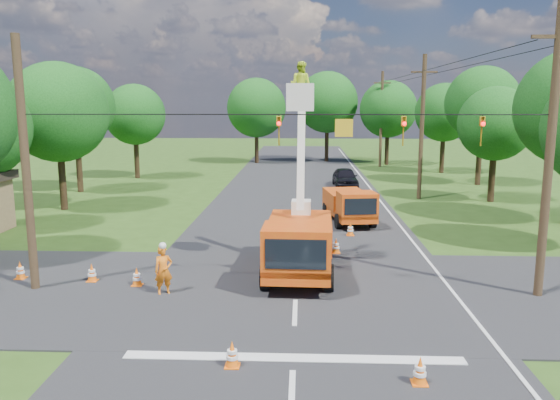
{
  "coord_description": "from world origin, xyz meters",
  "views": [
    {
      "loc": [
        0.21,
        -16.64,
        6.66
      ],
      "look_at": [
        -0.74,
        6.28,
        2.6
      ],
      "focal_mm": 35.0,
      "sensor_mm": 36.0,
      "label": 1
    }
  ],
  "objects_px": {
    "tree_left_f": "(135,115)",
    "tree_far_c": "(388,109)",
    "pole_right_mid": "(422,126)",
    "tree_left_d": "(58,112)",
    "traffic_cone_6": "(20,270)",
    "pole_right_far": "(381,119)",
    "traffic_cone_2": "(336,246)",
    "pole_left": "(26,166)",
    "traffic_cone_4": "(137,277)",
    "tree_right_e": "(444,113)",
    "tree_far_a": "(256,108)",
    "tree_right_d": "(482,103)",
    "tree_right_c": "(496,124)",
    "traffic_cone_0": "(232,354)",
    "second_truck": "(349,204)",
    "distant_car": "(345,177)",
    "traffic_cone_7": "(367,205)",
    "traffic_cone_5": "(92,273)",
    "tree_left_e": "(75,106)",
    "traffic_cone_3": "(350,229)",
    "tree_far_b": "(327,102)",
    "traffic_cone_1": "(420,371)",
    "ground_worker": "(164,271)",
    "bucket_truck": "(299,232)",
    "pole_right_near": "(550,151)"
  },
  "relations": [
    {
      "from": "traffic_cone_6",
      "to": "tree_far_a",
      "type": "bearing_deg",
      "value": 82.42
    },
    {
      "from": "traffic_cone_7",
      "to": "tree_far_a",
      "type": "relative_size",
      "value": 0.07
    },
    {
      "from": "tree_right_e",
      "to": "second_truck",
      "type": "bearing_deg",
      "value": -115.18
    },
    {
      "from": "second_truck",
      "to": "traffic_cone_6",
      "type": "relative_size",
      "value": 7.94
    },
    {
      "from": "tree_right_e",
      "to": "traffic_cone_2",
      "type": "bearing_deg",
      "value": -112.04
    },
    {
      "from": "traffic_cone_6",
      "to": "pole_right_far",
      "type": "distance_m",
      "value": 43.64
    },
    {
      "from": "tree_far_a",
      "to": "tree_far_c",
      "type": "height_order",
      "value": "tree_far_a"
    },
    {
      "from": "tree_far_c",
      "to": "traffic_cone_2",
      "type": "bearing_deg",
      "value": -101.91
    },
    {
      "from": "second_truck",
      "to": "tree_left_f",
      "type": "relative_size",
      "value": 0.67
    },
    {
      "from": "bucket_truck",
      "to": "tree_right_c",
      "type": "relative_size",
      "value": 1.05
    },
    {
      "from": "traffic_cone_1",
      "to": "tree_far_b",
      "type": "xyz_separation_m",
      "value": [
        -0.05,
        51.39,
        6.45
      ]
    },
    {
      "from": "traffic_cone_1",
      "to": "traffic_cone_4",
      "type": "height_order",
      "value": "same"
    },
    {
      "from": "tree_left_e",
      "to": "traffic_cone_4",
      "type": "bearing_deg",
      "value": -63.14
    },
    {
      "from": "traffic_cone_4",
      "to": "tree_right_c",
      "type": "distance_m",
      "value": 27.08
    },
    {
      "from": "pole_right_far",
      "to": "tree_left_f",
      "type": "bearing_deg",
      "value": -156.77
    },
    {
      "from": "traffic_cone_4",
      "to": "tree_left_d",
      "type": "relative_size",
      "value": 0.08
    },
    {
      "from": "ground_worker",
      "to": "traffic_cone_7",
      "type": "height_order",
      "value": "ground_worker"
    },
    {
      "from": "tree_left_f",
      "to": "tree_far_c",
      "type": "relative_size",
      "value": 0.92
    },
    {
      "from": "tree_right_e",
      "to": "pole_right_far",
      "type": "bearing_deg",
      "value": 136.67
    },
    {
      "from": "pole_right_mid",
      "to": "tree_left_d",
      "type": "distance_m",
      "value": 24.05
    },
    {
      "from": "traffic_cone_5",
      "to": "tree_left_e",
      "type": "relative_size",
      "value": 0.08
    },
    {
      "from": "traffic_cone_6",
      "to": "pole_right_far",
      "type": "height_order",
      "value": "pole_right_far"
    },
    {
      "from": "traffic_cone_0",
      "to": "pole_left",
      "type": "xyz_separation_m",
      "value": [
        -7.95,
        5.71,
        4.14
      ]
    },
    {
      "from": "tree_right_c",
      "to": "tree_far_a",
      "type": "height_order",
      "value": "tree_far_a"
    },
    {
      "from": "traffic_cone_1",
      "to": "tree_right_d",
      "type": "height_order",
      "value": "tree_right_d"
    },
    {
      "from": "distant_car",
      "to": "tree_far_c",
      "type": "relative_size",
      "value": 0.49
    },
    {
      "from": "distant_car",
      "to": "tree_far_a",
      "type": "distance_m",
      "value": 20.45
    },
    {
      "from": "bucket_truck",
      "to": "tree_far_c",
      "type": "distance_m",
      "value": 41.21
    },
    {
      "from": "traffic_cone_4",
      "to": "tree_far_a",
      "type": "bearing_deg",
      "value": 88.82
    },
    {
      "from": "ground_worker",
      "to": "traffic_cone_4",
      "type": "xyz_separation_m",
      "value": [
        -1.22,
        0.82,
        -0.52
      ]
    },
    {
      "from": "ground_worker",
      "to": "bucket_truck",
      "type": "bearing_deg",
      "value": 1.33
    },
    {
      "from": "traffic_cone_6",
      "to": "pole_right_mid",
      "type": "distance_m",
      "value": 27.32
    },
    {
      "from": "bucket_truck",
      "to": "traffic_cone_6",
      "type": "relative_size",
      "value": 11.6
    },
    {
      "from": "tree_right_d",
      "to": "tree_far_c",
      "type": "distance_m",
      "value": 15.92
    },
    {
      "from": "traffic_cone_6",
      "to": "tree_far_c",
      "type": "xyz_separation_m",
      "value": [
        20.09,
        40.96,
        5.7
      ]
    },
    {
      "from": "traffic_cone_1",
      "to": "tree_right_d",
      "type": "xyz_separation_m",
      "value": [
        11.75,
        33.39,
        6.32
      ]
    },
    {
      "from": "bucket_truck",
      "to": "traffic_cone_4",
      "type": "distance_m",
      "value": 6.35
    },
    {
      "from": "traffic_cone_2",
      "to": "distant_car",
      "type": "bearing_deg",
      "value": 84.54
    },
    {
      "from": "traffic_cone_1",
      "to": "second_truck",
      "type": "bearing_deg",
      "value": 90.59
    },
    {
      "from": "tree_right_d",
      "to": "tree_right_e",
      "type": "height_order",
      "value": "tree_right_d"
    },
    {
      "from": "traffic_cone_3",
      "to": "pole_right_mid",
      "type": "relative_size",
      "value": 0.07
    },
    {
      "from": "traffic_cone_2",
      "to": "pole_left",
      "type": "distance_m",
      "value": 13.06
    },
    {
      "from": "traffic_cone_5",
      "to": "tree_left_e",
      "type": "xyz_separation_m",
      "value": [
        -9.08,
        21.15,
        6.13
      ]
    },
    {
      "from": "traffic_cone_7",
      "to": "traffic_cone_0",
      "type": "bearing_deg",
      "value": -105.5
    },
    {
      "from": "traffic_cone_7",
      "to": "tree_far_b",
      "type": "xyz_separation_m",
      "value": [
        -1.29,
        29.66,
        6.45
      ]
    },
    {
      "from": "tree_left_d",
      "to": "tree_left_e",
      "type": "relative_size",
      "value": 0.98
    },
    {
      "from": "tree_right_e",
      "to": "pole_right_near",
      "type": "bearing_deg",
      "value": -98.61
    },
    {
      "from": "traffic_cone_3",
      "to": "pole_right_far",
      "type": "bearing_deg",
      "value": 79.49
    },
    {
      "from": "bucket_truck",
      "to": "tree_far_c",
      "type": "height_order",
      "value": "tree_far_c"
    },
    {
      "from": "bucket_truck",
      "to": "traffic_cone_0",
      "type": "height_order",
      "value": "bucket_truck"
    }
  ]
}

